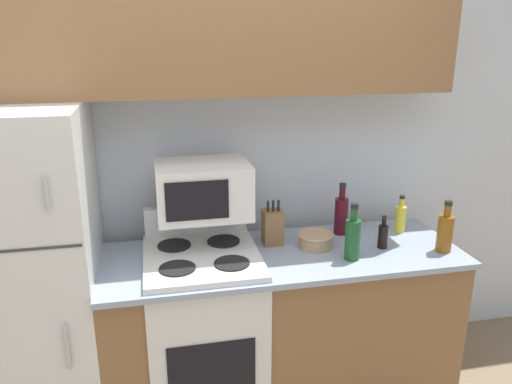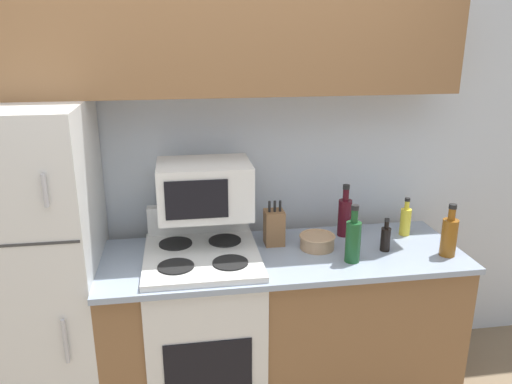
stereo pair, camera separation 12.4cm
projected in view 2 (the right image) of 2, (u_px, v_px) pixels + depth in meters
The scene contains 13 objects.
wall_back at pixel (212, 162), 2.87m from camera, with size 8.00×0.05×2.55m.
lower_cabinets at pixel (282, 325), 2.76m from camera, with size 1.88×0.66×0.89m.
refrigerator at pixel (32, 273), 2.49m from camera, with size 0.67×0.74×1.68m.
upper_cabinets at pixel (211, 38), 2.48m from camera, with size 2.55×0.33×0.56m.
stove at pixel (205, 328), 2.68m from camera, with size 0.58×0.64×1.08m.
microwave at pixel (204, 189), 2.57m from camera, with size 0.48×0.35×0.28m.
knife_block at pixel (274, 227), 2.70m from camera, with size 0.10×0.11×0.25m.
bowl at pixel (317, 241), 2.66m from camera, with size 0.19×0.19×0.08m.
bottle_cooking_spray at pixel (405, 220), 2.83m from camera, with size 0.06×0.06×0.22m.
bottle_wine_green at pixel (353, 240), 2.49m from camera, with size 0.08×0.08×0.30m.
bottle_whiskey at pixel (449, 236), 2.56m from camera, with size 0.08×0.08×0.28m.
bottle_soy_sauce at pixel (386, 238), 2.62m from camera, with size 0.05×0.05×0.18m.
bottle_wine_red at pixel (345, 216), 2.81m from camera, with size 0.08×0.08×0.30m.
Camera 2 is at (-0.18, -2.04, 1.99)m, focal length 35.00 mm.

